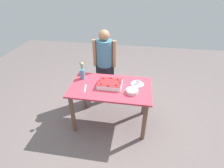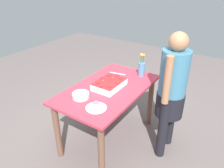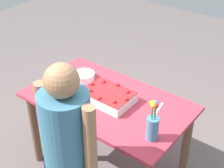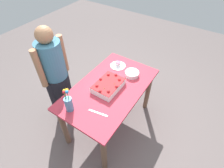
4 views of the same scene
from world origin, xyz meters
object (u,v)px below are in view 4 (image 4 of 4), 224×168
flower_vase (68,103)px  fruit_bowl (132,74)px  person_standing (55,73)px  cake_knife (98,113)px  serving_plate_with_slice (118,65)px  sheet_cake (108,85)px

flower_vase → fruit_bowl: 0.93m
flower_vase → person_standing: person_standing is taller
cake_knife → serving_plate_with_slice: bearing=-83.0°
sheet_cake → fruit_bowl: size_ratio=2.06×
serving_plate_with_slice → cake_knife: bearing=17.6°
serving_plate_with_slice → flower_vase: bearing=-1.8°
sheet_cake → person_standing: size_ratio=0.26×
serving_plate_with_slice → person_standing: person_standing is taller
sheet_cake → flower_vase: flower_vase is taller
serving_plate_with_slice → person_standing: size_ratio=0.14×
serving_plate_with_slice → flower_vase: size_ratio=0.70×
sheet_cake → serving_plate_with_slice: bearing=-162.8°
sheet_cake → flower_vase: size_ratio=1.24×
fruit_bowl → person_standing: 1.00m
sheet_cake → serving_plate_with_slice: size_ratio=1.78×
sheet_cake → cake_knife: 0.40m
serving_plate_with_slice → cake_knife: 0.86m
fruit_bowl → person_standing: bearing=-53.9°
serving_plate_with_slice → fruit_bowl: size_ratio=1.15×
fruit_bowl → sheet_cake: bearing=-18.9°
sheet_cake → cake_knife: bearing=18.1°
serving_plate_with_slice → cake_knife: (0.82, 0.26, -0.01)m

